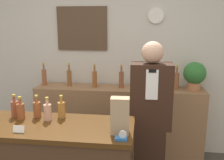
% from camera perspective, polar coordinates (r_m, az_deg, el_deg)
% --- Properties ---
extents(back_wall, '(5.20, 0.09, 2.70)m').
position_cam_1_polar(back_wall, '(3.50, -0.50, 5.35)').
color(back_wall, beige).
rests_on(back_wall, ground_plane).
extents(back_shelf, '(2.23, 0.39, 0.98)m').
position_cam_1_polar(back_shelf, '(3.47, 1.52, -9.62)').
color(back_shelf, '#8E6642').
rests_on(back_shelf, ground_plane).
extents(shopkeeper, '(0.42, 0.26, 1.64)m').
position_cam_1_polar(shopkeeper, '(2.64, 8.70, -9.35)').
color(shopkeeper, '#331E14').
rests_on(shopkeeper, ground_plane).
extents(potted_plant, '(0.28, 0.28, 0.36)m').
position_cam_1_polar(potted_plant, '(3.33, 18.36, 1.23)').
color(potted_plant, '#B27047').
rests_on(potted_plant, back_shelf).
extents(paper_bag, '(0.15, 0.10, 0.29)m').
position_cam_1_polar(paper_bag, '(1.92, 1.83, -8.16)').
color(paper_bag, tan).
rests_on(paper_bag, display_counter).
extents(tape_dispenser, '(0.09, 0.06, 0.07)m').
position_cam_1_polar(tape_dispenser, '(1.86, 2.23, -12.91)').
color(tape_dispenser, '#2D66A8').
rests_on(tape_dispenser, display_counter).
extents(price_card_right, '(0.09, 0.02, 0.06)m').
position_cam_1_polar(price_card_right, '(2.11, -20.55, -10.46)').
color(price_card_right, white).
rests_on(price_card_right, display_counter).
extents(counter_bottle_1, '(0.07, 0.07, 0.21)m').
position_cam_1_polar(counter_bottle_1, '(2.45, -21.32, -6.04)').
color(counter_bottle_1, brown).
rests_on(counter_bottle_1, display_counter).
extents(counter_bottle_2, '(0.07, 0.07, 0.21)m').
position_cam_1_polar(counter_bottle_2, '(2.36, -20.14, -6.60)').
color(counter_bottle_2, brown).
rests_on(counter_bottle_2, display_counter).
extents(counter_bottle_3, '(0.07, 0.07, 0.21)m').
position_cam_1_polar(counter_bottle_3, '(2.36, -16.76, -6.35)').
color(counter_bottle_3, brown).
rests_on(counter_bottle_3, display_counter).
extents(counter_bottle_4, '(0.07, 0.07, 0.21)m').
position_cam_1_polar(counter_bottle_4, '(2.27, -14.50, -6.98)').
color(counter_bottle_4, tan).
rests_on(counter_bottle_4, display_counter).
extents(counter_bottle_5, '(0.07, 0.07, 0.21)m').
position_cam_1_polar(counter_bottle_5, '(2.30, -11.46, -6.55)').
color(counter_bottle_5, '#A56D2F').
rests_on(counter_bottle_5, display_counter).
extents(shelf_bottle_0, '(0.06, 0.06, 0.32)m').
position_cam_1_polar(shelf_bottle_0, '(3.55, -15.24, 0.73)').
color(shelf_bottle_0, brown).
rests_on(shelf_bottle_0, back_shelf).
extents(shelf_bottle_1, '(0.06, 0.06, 0.32)m').
position_cam_1_polar(shelf_bottle_1, '(3.43, -9.73, 0.59)').
color(shelf_bottle_1, brown).
rests_on(shelf_bottle_1, back_shelf).
extents(shelf_bottle_2, '(0.06, 0.06, 0.32)m').
position_cam_1_polar(shelf_bottle_2, '(3.32, -4.00, 0.33)').
color(shelf_bottle_2, brown).
rests_on(shelf_bottle_2, back_shelf).
extents(shelf_bottle_3, '(0.06, 0.06, 0.32)m').
position_cam_1_polar(shelf_bottle_3, '(3.28, 2.14, 0.20)').
color(shelf_bottle_3, brown).
rests_on(shelf_bottle_3, back_shelf).
extents(shelf_bottle_4, '(0.06, 0.06, 0.32)m').
position_cam_1_polar(shelf_bottle_4, '(3.28, 8.35, 0.08)').
color(shelf_bottle_4, brown).
rests_on(shelf_bottle_4, back_shelf).
extents(shelf_bottle_5, '(0.06, 0.06, 0.32)m').
position_cam_1_polar(shelf_bottle_5, '(3.31, 14.50, -0.07)').
color(shelf_bottle_5, brown).
rests_on(shelf_bottle_5, back_shelf).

